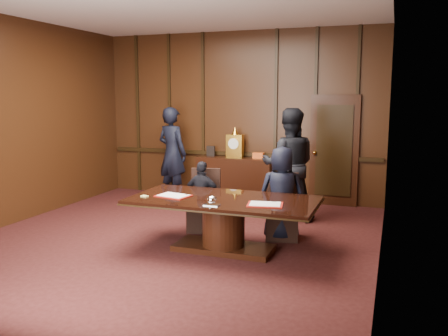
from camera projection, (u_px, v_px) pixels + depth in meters
name	position (u px, v px, depth m)	size (l,w,h in m)	color
room	(171.00, 128.00, 6.83)	(7.00, 7.04, 3.50)	black
sideboard	(235.00, 177.00, 9.94)	(1.60, 0.45, 1.54)	black
conference_table	(224.00, 216.00, 6.67)	(2.62, 1.32, 0.76)	black
folder_left	(173.00, 196.00, 6.77)	(0.51, 0.41, 0.02)	#9F170E
folder_right	(265.00, 204.00, 6.23)	(0.51, 0.41, 0.02)	#9F170E
inkstand	(212.00, 201.00, 6.21)	(0.20, 0.14, 0.12)	white
notepad	(145.00, 196.00, 6.74)	(0.10, 0.07, 0.01)	#EEDB74
chair_left	(204.00, 212.00, 7.74)	(0.57, 0.57, 0.99)	black
chair_right	(282.00, 219.00, 7.30)	(0.57, 0.57, 0.99)	black
signatory_left	(203.00, 197.00, 7.62)	(0.67, 0.28, 1.14)	black
signatory_right	(282.00, 193.00, 7.17)	(0.70, 0.46, 1.43)	black
witness_left	(172.00, 153.00, 9.96)	(0.71, 0.47, 1.95)	black
witness_right	(289.00, 165.00, 8.28)	(0.96, 0.75, 1.97)	black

